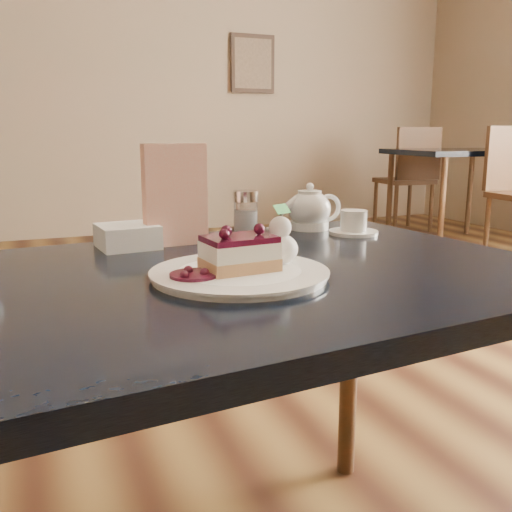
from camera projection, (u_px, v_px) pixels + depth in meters
name	position (u px, v px, depth m)	size (l,w,h in m)	color
main_table	(228.00, 314.00, 0.98)	(1.20, 0.86, 0.71)	black
dessert_plate	(240.00, 274.00, 0.92)	(0.28, 0.28, 0.01)	white
cheesecake_slice	(239.00, 254.00, 0.91)	(0.12, 0.09, 0.06)	tan
whipped_cream	(280.00, 249.00, 0.96)	(0.06, 0.06, 0.05)	white
berry_sauce	(194.00, 275.00, 0.88)	(0.08, 0.08, 0.01)	black
tea_set	(318.00, 213.00, 1.36)	(0.22, 0.21, 0.10)	white
menu_card	(175.00, 195.00, 1.17)	(0.13, 0.03, 0.21)	beige
sugar_shaker	(246.00, 213.00, 1.27)	(0.06, 0.06, 0.10)	white
napkin_stack	(127.00, 236.00, 1.16)	(0.11, 0.11, 0.05)	white
bg_table_far_right	(454.00, 234.00, 4.96)	(1.15, 1.95, 1.30)	black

